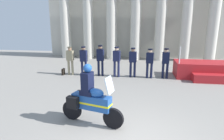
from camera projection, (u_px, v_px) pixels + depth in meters
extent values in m
plane|color=gray|center=(125.00, 140.00, 5.43)|extent=(28.16, 28.16, 0.00)
cube|color=beige|center=(136.00, 13.00, 16.12)|extent=(14.58, 0.30, 7.15)
cylinder|color=beige|center=(65.00, 20.00, 16.04)|extent=(0.80, 0.80, 6.08)
cylinder|color=beige|center=(88.00, 20.00, 15.79)|extent=(0.80, 0.80, 6.08)
cylinder|color=beige|center=(112.00, 20.00, 15.54)|extent=(0.80, 0.80, 6.08)
cylinder|color=beige|center=(136.00, 20.00, 15.29)|extent=(0.80, 0.80, 6.08)
cylinder|color=beige|center=(161.00, 20.00, 15.04)|extent=(0.80, 0.80, 6.08)
cylinder|color=beige|center=(187.00, 20.00, 14.79)|extent=(0.80, 0.80, 6.08)
cylinder|color=beige|center=(214.00, 20.00, 14.54)|extent=(0.80, 0.80, 6.08)
cube|color=#B21E23|center=(206.00, 70.00, 11.07)|extent=(3.32, 1.44, 0.86)
cube|color=#B21E23|center=(211.00, 79.00, 10.20)|extent=(1.83, 0.50, 0.43)
cylinder|color=silver|center=(180.00, 55.00, 10.45)|extent=(0.05, 0.05, 0.90)
cylinder|color=gray|center=(69.00, 68.00, 11.57)|extent=(0.13, 0.13, 0.85)
cylinder|color=gray|center=(72.00, 68.00, 11.54)|extent=(0.13, 0.13, 0.85)
cube|color=gray|center=(70.00, 56.00, 11.37)|extent=(0.41, 0.27, 0.57)
sphere|color=tan|center=(70.00, 49.00, 11.28)|extent=(0.21, 0.21, 0.21)
cylinder|color=brown|center=(70.00, 47.00, 11.26)|extent=(0.24, 0.24, 0.06)
cylinder|color=#141938|center=(82.00, 68.00, 11.43)|extent=(0.13, 0.13, 0.82)
cylinder|color=#141938|center=(86.00, 69.00, 11.40)|extent=(0.13, 0.13, 0.82)
cube|color=#141938|center=(84.00, 56.00, 11.23)|extent=(0.41, 0.27, 0.63)
sphere|color=#997056|center=(83.00, 48.00, 11.13)|extent=(0.21, 0.21, 0.21)
cylinder|color=black|center=(83.00, 47.00, 11.11)|extent=(0.24, 0.24, 0.06)
cylinder|color=black|center=(99.00, 68.00, 11.38)|extent=(0.13, 0.13, 0.88)
cylinder|color=black|center=(102.00, 68.00, 11.35)|extent=(0.13, 0.13, 0.88)
cube|color=black|center=(100.00, 55.00, 11.18)|extent=(0.41, 0.27, 0.65)
sphere|color=#997056|center=(100.00, 47.00, 11.07)|extent=(0.21, 0.21, 0.21)
cylinder|color=black|center=(100.00, 46.00, 11.05)|extent=(0.24, 0.24, 0.06)
cylinder|color=#191E42|center=(115.00, 69.00, 11.16)|extent=(0.13, 0.13, 0.89)
cylinder|color=#191E42|center=(119.00, 69.00, 11.13)|extent=(0.13, 0.13, 0.89)
cube|color=#191E42|center=(117.00, 56.00, 10.96)|extent=(0.41, 0.27, 0.57)
sphere|color=beige|center=(117.00, 49.00, 10.86)|extent=(0.21, 0.21, 0.21)
cylinder|color=black|center=(117.00, 47.00, 10.84)|extent=(0.24, 0.24, 0.06)
cylinder|color=#141938|center=(131.00, 70.00, 11.12)|extent=(0.13, 0.13, 0.85)
cylinder|color=#141938|center=(135.00, 70.00, 11.10)|extent=(0.13, 0.13, 0.85)
cube|color=#141938|center=(133.00, 57.00, 10.93)|extent=(0.41, 0.27, 0.58)
sphere|color=#997056|center=(133.00, 50.00, 10.83)|extent=(0.21, 0.21, 0.21)
cylinder|color=black|center=(133.00, 48.00, 10.81)|extent=(0.24, 0.24, 0.06)
cylinder|color=black|center=(147.00, 71.00, 10.93)|extent=(0.13, 0.13, 0.84)
cylinder|color=black|center=(151.00, 71.00, 10.90)|extent=(0.13, 0.13, 0.84)
cube|color=black|center=(150.00, 58.00, 10.74)|extent=(0.41, 0.27, 0.56)
sphere|color=beige|center=(150.00, 51.00, 10.64)|extent=(0.21, 0.21, 0.21)
cylinder|color=black|center=(150.00, 49.00, 10.62)|extent=(0.24, 0.24, 0.06)
cylinder|color=black|center=(163.00, 71.00, 10.89)|extent=(0.13, 0.13, 0.83)
cylinder|color=black|center=(167.00, 71.00, 10.86)|extent=(0.13, 0.13, 0.83)
cube|color=black|center=(166.00, 58.00, 10.70)|extent=(0.41, 0.27, 0.60)
sphere|color=tan|center=(166.00, 50.00, 10.60)|extent=(0.21, 0.21, 0.21)
cylinder|color=black|center=(167.00, 49.00, 10.58)|extent=(0.24, 0.24, 0.06)
cylinder|color=black|center=(113.00, 118.00, 5.93)|extent=(0.64, 0.27, 0.64)
cylinder|color=black|center=(72.00, 110.00, 6.49)|extent=(0.65, 0.31, 0.64)
cube|color=#1E4C99|center=(91.00, 102.00, 6.11)|extent=(1.28, 0.64, 0.44)
ellipsoid|color=#1E4C99|center=(96.00, 93.00, 5.97)|extent=(0.59, 0.45, 0.26)
cube|color=yellow|center=(91.00, 102.00, 6.12)|extent=(1.30, 0.66, 0.06)
cube|color=silver|center=(109.00, 85.00, 5.73)|extent=(0.26, 0.43, 0.47)
cube|color=black|center=(82.00, 96.00, 6.54)|extent=(0.40, 0.27, 0.36)
cube|color=black|center=(73.00, 102.00, 6.08)|extent=(0.40, 0.27, 0.36)
cube|color=black|center=(88.00, 92.00, 6.09)|extent=(0.48, 0.44, 0.14)
cube|color=black|center=(87.00, 81.00, 6.00)|extent=(0.35, 0.42, 0.56)
sphere|color=#1E4C99|center=(88.00, 68.00, 5.89)|extent=(0.26, 0.26, 0.26)
cube|color=black|center=(63.00, 72.00, 11.62)|extent=(0.10, 0.32, 0.36)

